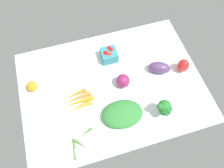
% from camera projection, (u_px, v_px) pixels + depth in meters
% --- Properties ---
extents(tablecloth, '(1.04, 0.76, 0.02)m').
position_uv_depth(tablecloth, '(112.00, 86.00, 1.32)').
color(tablecloth, white).
rests_on(tablecloth, ground).
extents(red_onion_near_basket, '(0.08, 0.08, 0.08)m').
position_uv_depth(red_onion_near_basket, '(123.00, 81.00, 1.28)').
color(red_onion_near_basket, '#862255').
rests_on(red_onion_near_basket, tablecloth).
extents(heirloom_tomato_orange, '(0.06, 0.06, 0.06)m').
position_uv_depth(heirloom_tomato_orange, '(32.00, 86.00, 1.27)').
color(heirloom_tomato_orange, orange).
rests_on(heirloom_tomato_orange, tablecloth).
extents(carrot_bunch, '(0.18, 0.12, 0.03)m').
position_uv_depth(carrot_bunch, '(78.00, 101.00, 1.25)').
color(carrot_bunch, orange).
rests_on(carrot_bunch, tablecloth).
extents(bell_pepper_red, '(0.07, 0.07, 0.09)m').
position_uv_depth(bell_pepper_red, '(183.00, 66.00, 1.32)').
color(bell_pepper_red, red).
rests_on(bell_pepper_red, tablecloth).
extents(broccoli_head, '(0.08, 0.09, 0.11)m').
position_uv_depth(broccoli_head, '(165.00, 108.00, 1.16)').
color(broccoli_head, '#9EC180').
rests_on(broccoli_head, tablecloth).
extents(berry_basket, '(0.09, 0.09, 0.08)m').
position_uv_depth(berry_basket, '(109.00, 55.00, 1.37)').
color(berry_basket, teal).
rests_on(berry_basket, tablecloth).
extents(okra_pile, '(0.12, 0.14, 0.02)m').
position_uv_depth(okra_pile, '(79.00, 142.00, 1.15)').
color(okra_pile, '#4A8332').
rests_on(okra_pile, tablecloth).
extents(eggplant, '(0.15, 0.12, 0.07)m').
position_uv_depth(eggplant, '(159.00, 68.00, 1.33)').
color(eggplant, '#563765').
rests_on(eggplant, tablecloth).
extents(leafy_greens_clump, '(0.23, 0.18, 0.06)m').
position_uv_depth(leafy_greens_clump, '(123.00, 114.00, 1.20)').
color(leafy_greens_clump, '#327E37').
rests_on(leafy_greens_clump, tablecloth).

